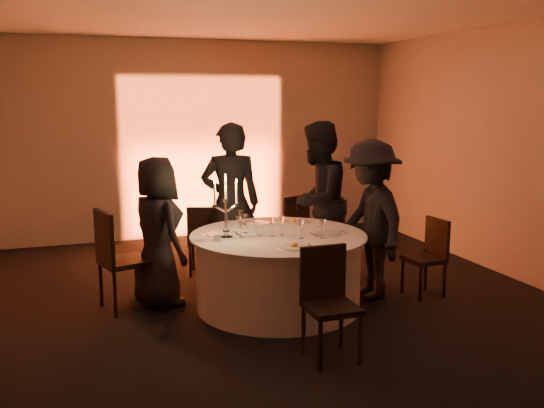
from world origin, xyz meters
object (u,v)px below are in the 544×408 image
object	(u,v)px
banquet_table	(278,271)
coffee_cup	(217,238)
chair_left	(116,254)
chair_right	(429,253)
chair_back_left	(204,237)
guest_back_left	(231,203)
chair_back_right	(291,227)
chair_front	(328,296)
guest_right	(370,220)
guest_left	(157,232)
guest_back_right	(317,201)
candelabra	(226,216)

from	to	relation	value
banquet_table	coffee_cup	xyz separation A→B (m)	(-0.65, -0.07, 0.42)
banquet_table	chair_left	bearing A→B (deg)	164.85
chair_right	coffee_cup	xyz separation A→B (m)	(-2.35, 0.08, 0.33)
chair_back_left	guest_back_left	size ratio (longest dim) A/B	0.46
chair_back_right	chair_front	size ratio (longest dim) A/B	1.01
chair_back_right	chair_right	size ratio (longest dim) A/B	1.12
chair_front	guest_right	size ratio (longest dim) A/B	0.55
chair_back_right	guest_left	distance (m)	1.98
chair_left	guest_left	bearing A→B (deg)	-104.25
chair_back_right	guest_back_right	world-z (taller)	guest_back_right
banquet_table	guest_right	distance (m)	1.14
guest_back_right	candelabra	size ratio (longest dim) A/B	2.89
chair_back_left	chair_back_right	xyz separation A→B (m)	(1.09, -0.07, 0.05)
chair_back_right	chair_left	bearing A→B (deg)	-1.91
chair_back_right	guest_back_right	bearing A→B (deg)	84.55
coffee_cup	guest_back_left	bearing A→B (deg)	68.60
guest_right	chair_back_right	bearing A→B (deg)	-162.44
guest_right	banquet_table	bearing A→B (deg)	-91.13
chair_left	guest_back_right	xyz separation A→B (m)	(2.35, 0.38, 0.35)
chair_back_right	guest_back_left	distance (m)	0.98
chair_left	coffee_cup	xyz separation A→B (m)	(0.93, -0.50, 0.21)
chair_left	coffee_cup	distance (m)	1.07
coffee_cup	candelabra	world-z (taller)	candelabra
chair_right	chair_front	distance (m)	2.04
chair_left	coffee_cup	world-z (taller)	chair_left
chair_back_left	guest_left	bearing A→B (deg)	70.89
banquet_table	chair_left	distance (m)	1.65
guest_left	chair_right	bearing A→B (deg)	-122.91
banquet_table	chair_back_right	distance (m)	1.43
guest_back_right	chair_back_left	bearing A→B (deg)	-67.50
chair_left	chair_back_right	bearing A→B (deg)	-85.47
guest_right	coffee_cup	world-z (taller)	guest_right
chair_right	chair_left	bearing A→B (deg)	-105.63
banquet_table	guest_back_left	size ratio (longest dim) A/B	0.96
banquet_table	chair_front	distance (m)	1.28
chair_right	guest_back_right	size ratio (longest dim) A/B	0.45
banquet_table	guest_right	xyz separation A→B (m)	(1.04, -0.01, 0.47)
guest_left	chair_back_left	bearing A→B (deg)	-58.01
guest_left	guest_right	distance (m)	2.25
guest_back_right	coffee_cup	xyz separation A→B (m)	(-1.42, -0.87, -0.14)
chair_front	guest_back_left	xyz separation A→B (m)	(-0.22, 2.28, 0.41)
banquet_table	chair_back_left	size ratio (longest dim) A/B	2.09
chair_back_left	chair_left	bearing A→B (deg)	57.87
banquet_table	chair_right	xyz separation A→B (m)	(1.70, -0.15, 0.09)
banquet_table	coffee_cup	bearing A→B (deg)	-173.80
banquet_table	chair_right	world-z (taller)	chair_right
guest_right	guest_left	bearing A→B (deg)	-102.30
chair_right	chair_front	world-z (taller)	chair_front
chair_front	guest_back_left	bearing A→B (deg)	95.04
guest_back_right	candelabra	distance (m)	1.56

